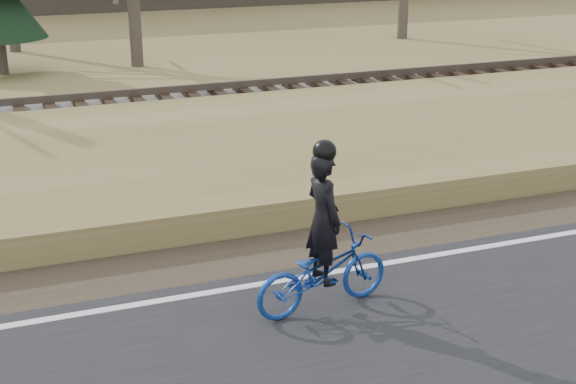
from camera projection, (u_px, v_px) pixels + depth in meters
name	position (u px, v px, depth m)	size (l,w,h in m)	color
shoulder	(573.00, 205.00, 12.49)	(120.00, 1.60, 0.04)	#473A2B
embankment	(468.00, 143.00, 15.06)	(120.00, 5.00, 0.44)	olive
ballast	(377.00, 99.00, 18.41)	(120.00, 3.00, 0.45)	slate
railroad	(378.00, 86.00, 18.31)	(120.00, 2.40, 0.29)	black
cyclist	(323.00, 258.00, 9.00)	(1.77, 0.86, 2.00)	navy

